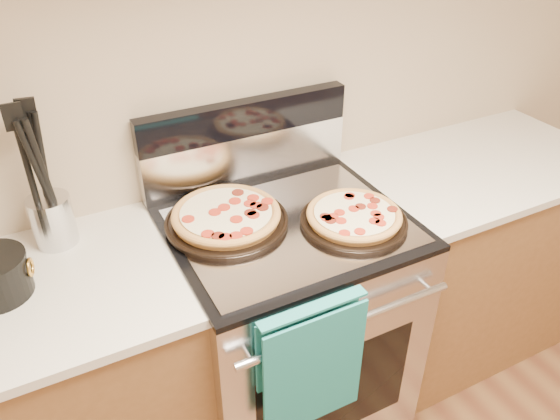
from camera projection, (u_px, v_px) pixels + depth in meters
name	position (u px, v px, depth m)	size (l,w,h in m)	color
wall_back	(238.00, 59.00, 1.78)	(4.00, 4.00, 0.00)	tan
range_body	(286.00, 327.00, 2.01)	(0.76, 0.68, 0.90)	#B7B7BC
oven_window	(334.00, 394.00, 1.76)	(0.56, 0.01, 0.40)	black
cooktop	(287.00, 224.00, 1.76)	(0.76, 0.68, 0.02)	black
backsplash_lower	(247.00, 157.00, 1.93)	(0.76, 0.06, 0.18)	silver
backsplash_upper	(245.00, 118.00, 1.85)	(0.76, 0.06, 0.12)	black
oven_handle	(349.00, 323.00, 1.54)	(0.03, 0.03, 0.70)	silver
dish_towel	(311.00, 363.00, 1.55)	(0.32, 0.05, 0.42)	#175F74
foil_sheet	(292.00, 226.00, 1.73)	(0.70, 0.55, 0.01)	gray
cabinet_left	(32.00, 417.00, 1.70)	(1.00, 0.62, 0.88)	brown
cabinet_right	(462.00, 257.00, 2.37)	(1.00, 0.62, 0.88)	brown
countertop_right	(483.00, 165.00, 2.13)	(1.02, 0.64, 0.03)	beige
pepperoni_pizza_back	(226.00, 217.00, 1.72)	(0.38, 0.38, 0.05)	#A57232
pepperoni_pizza_front	(354.00, 217.00, 1.72)	(0.34, 0.34, 0.05)	#A57232
utensil_crock	(53.00, 220.00, 1.64)	(0.13, 0.13, 0.16)	silver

